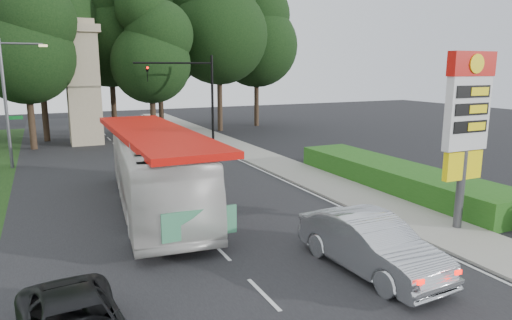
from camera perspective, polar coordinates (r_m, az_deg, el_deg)
name	(u,v)px	position (r m, az deg, el deg)	size (l,w,h in m)	color
ground	(272,303)	(12.94, 1.96, -17.47)	(120.00, 120.00, 0.00)	black
road_surface	(163,194)	(23.51, -11.49, -4.18)	(14.00, 80.00, 0.02)	black
sidewalk_right	(308,176)	(26.69, 6.51, -2.03)	(3.00, 80.00, 0.12)	gray
hedge	(397,177)	(25.23, 17.16, -2.01)	(3.00, 14.00, 1.20)	#1E5215
gas_station_pylon	(467,117)	(18.86, 24.88, 4.90)	(2.10, 0.45, 6.85)	#59595E
traffic_signal_mast	(196,89)	(35.79, -7.51, 8.84)	(6.10, 0.35, 7.20)	black
streetlight_signs	(9,98)	(32.18, -28.51, 6.85)	(2.75, 0.98, 8.00)	#59595E
monument	(83,82)	(40.21, -20.84, 9.09)	(3.00, 3.00, 10.05)	tan
tree_center_right	(108,15)	(45.74, -18.01, 16.91)	(9.24, 9.24, 18.15)	#2D2116
tree_east_near	(158,33)	(48.50, -12.15, 15.27)	(8.12, 8.12, 15.95)	#2D2116
tree_east_mid	(218,14)	(46.29, -4.72, 17.75)	(9.52, 9.52, 18.70)	#2D2116
tree_far_east	(257,28)	(49.96, 0.06, 16.17)	(8.68, 8.68, 17.05)	#2D2116
tree_monument_left	(23,34)	(39.15, -27.10, 13.80)	(7.28, 7.28, 14.30)	#2D2116
tree_monument_right	(150,46)	(40.55, -13.10, 13.66)	(6.72, 6.72, 13.20)	#2D2116
transit_bus	(155,170)	(20.79, -12.46, -1.23)	(3.00, 12.81, 3.57)	silver
sedan_silver	(371,244)	(14.84, 14.16, -10.13)	(1.87, 5.37, 1.77)	#B7BBC0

